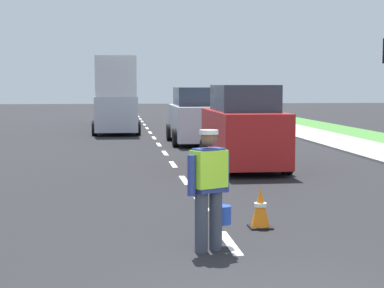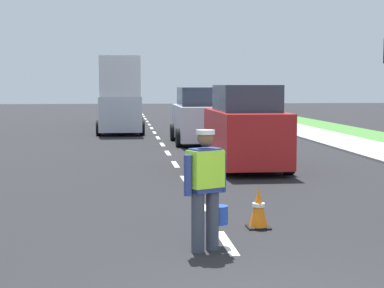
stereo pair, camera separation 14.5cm
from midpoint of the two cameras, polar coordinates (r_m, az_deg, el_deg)
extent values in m
plane|color=black|center=(27.23, -3.64, 0.59)|extent=(96.00, 96.00, 0.00)
cube|color=silver|center=(9.21, 2.96, -8.91)|extent=(0.14, 1.40, 0.01)
cube|color=silver|center=(12.11, 0.52, -5.43)|extent=(0.14, 1.40, 0.01)
cube|color=silver|center=(15.04, -0.96, -3.30)|extent=(0.14, 1.40, 0.01)
cube|color=silver|center=(18.00, -1.95, -1.86)|extent=(0.14, 1.40, 0.01)
cube|color=silver|center=(20.97, -2.66, -0.83)|extent=(0.14, 1.40, 0.01)
cube|color=silver|center=(23.95, -3.19, -0.05)|extent=(0.14, 1.40, 0.01)
cube|color=silver|center=(26.93, -3.61, 0.55)|extent=(0.14, 1.40, 0.01)
cube|color=silver|center=(29.92, -3.94, 1.03)|extent=(0.14, 1.40, 0.01)
cube|color=silver|center=(32.91, -4.21, 1.43)|extent=(0.14, 1.40, 0.01)
cube|color=silver|center=(35.90, -4.44, 1.76)|extent=(0.14, 1.40, 0.01)
cube|color=silver|center=(38.89, -4.63, 2.04)|extent=(0.14, 1.40, 0.01)
cube|color=silver|center=(41.88, -4.79, 2.27)|extent=(0.14, 1.40, 0.01)
cube|color=silver|center=(44.88, -4.94, 2.48)|extent=(0.14, 1.40, 0.01)
cube|color=silver|center=(47.87, -5.06, 2.66)|extent=(0.14, 1.40, 0.01)
cube|color=silver|center=(50.87, -5.17, 2.82)|extent=(0.14, 1.40, 0.01)
cube|color=silver|center=(53.86, -5.27, 2.96)|extent=(0.14, 1.40, 0.01)
cylinder|color=#383D4C|center=(8.64, 0.36, -7.11)|extent=(0.18, 0.18, 0.82)
cylinder|color=#383D4C|center=(8.77, 1.67, -6.92)|extent=(0.18, 0.18, 0.82)
cube|color=navy|center=(8.58, 1.03, -2.38)|extent=(0.47, 0.39, 0.60)
cube|color=#A5EA33|center=(8.58, 1.03, -2.24)|extent=(0.54, 0.46, 0.51)
cylinder|color=navy|center=(8.43, -0.54, -2.86)|extent=(0.11, 0.11, 0.55)
cylinder|color=navy|center=(8.75, 2.54, -2.56)|extent=(0.11, 0.11, 0.55)
sphere|color=brown|center=(8.53, 1.04, 0.55)|extent=(0.22, 0.22, 0.22)
cylinder|color=silver|center=(8.53, 1.04, 1.09)|extent=(0.26, 0.26, 0.06)
cylinder|color=#2347B7|center=(8.95, 2.25, -6.41)|extent=(0.26, 0.26, 0.26)
cube|color=black|center=(10.19, 5.77, -7.47)|extent=(0.36, 0.36, 0.03)
cone|color=orange|center=(10.13, 5.79, -5.66)|extent=(0.30, 0.30, 0.63)
cylinder|color=white|center=(10.12, 5.79, -5.48)|extent=(0.20, 0.20, 0.06)
cube|color=silver|center=(29.80, -7.01, 2.83)|extent=(1.90, 4.60, 1.56)
cube|color=#2D3847|center=(30.57, -7.03, 5.01)|extent=(1.67, 1.61, 0.70)
cube|color=silver|center=(28.97, -7.05, 6.08)|extent=(1.80, 2.53, 1.80)
cylinder|color=black|center=(28.42, -5.04, 1.47)|extent=(0.22, 0.68, 0.68)
cylinder|color=black|center=(28.43, -8.96, 1.43)|extent=(0.22, 0.68, 0.68)
cylinder|color=black|center=(31.27, -5.22, 1.83)|extent=(0.22, 0.68, 0.68)
cylinder|color=black|center=(31.27, -8.77, 1.79)|extent=(0.22, 0.68, 0.68)
cube|color=red|center=(17.22, 4.39, 0.70)|extent=(1.70, 4.24, 1.39)
cube|color=#2D3847|center=(17.06, 4.49, 4.17)|extent=(1.50, 2.33, 0.70)
cylinder|color=black|center=(18.41, 0.92, -0.65)|extent=(0.22, 0.68, 0.68)
cylinder|color=black|center=(18.73, 6.21, -0.57)|extent=(0.22, 0.68, 0.68)
cylinder|color=black|center=(15.83, 2.21, -1.64)|extent=(0.22, 0.68, 0.68)
cylinder|color=black|center=(16.20, 8.32, -1.53)|extent=(0.22, 0.68, 0.68)
cube|color=silver|center=(24.41, 0.20, 1.99)|extent=(1.81, 4.31, 1.29)
cube|color=#2D3847|center=(24.27, 0.23, 4.32)|extent=(1.59, 2.37, 0.70)
cylinder|color=black|center=(25.68, -2.21, 1.07)|extent=(0.22, 0.68, 0.68)
cylinder|color=black|center=(25.89, 1.87, 1.11)|extent=(0.22, 0.68, 0.68)
cylinder|color=black|center=(23.02, -1.67, 0.57)|extent=(0.22, 0.68, 0.68)
cylinder|color=black|center=(23.26, 2.87, 0.61)|extent=(0.22, 0.68, 0.68)
cube|color=#1E4799|center=(36.60, -7.18, 3.01)|extent=(1.73, 4.27, 1.19)
cube|color=#2D3847|center=(36.68, -7.20, 4.49)|extent=(1.52, 2.35, 0.70)
cylinder|color=black|center=(35.30, -5.74, 2.23)|extent=(0.22, 0.68, 0.68)
cylinder|color=black|center=(35.31, -8.62, 2.20)|extent=(0.22, 0.68, 0.68)
cylinder|color=black|center=(37.95, -5.83, 2.45)|extent=(0.22, 0.68, 0.68)
cylinder|color=black|center=(37.96, -8.50, 2.42)|extent=(0.22, 0.68, 0.68)
camera|label=1|loc=(0.07, -90.33, -0.03)|focal=59.01mm
camera|label=2|loc=(0.07, 89.67, 0.03)|focal=59.01mm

